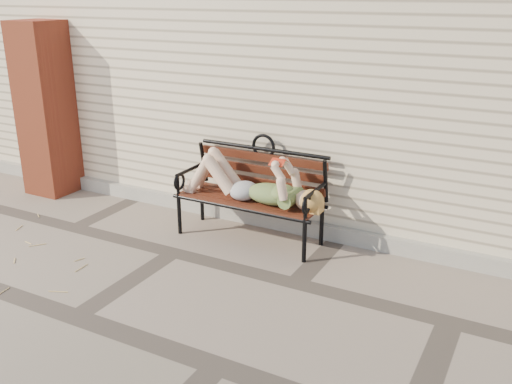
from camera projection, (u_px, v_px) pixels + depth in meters
The scene contains 6 objects.
ground at pixel (174, 253), 5.32m from camera, with size 80.00×80.00×0.00m, color gray.
house_wall at pixel (306, 57), 7.31m from camera, with size 8.00×4.00×3.00m, color beige.
foundation_strip at pixel (227, 211), 6.10m from camera, with size 8.00×0.10×0.15m, color #ACA79B.
brick_pillar at pixel (46, 109), 6.62m from camera, with size 0.50×0.50×2.00m, color #AA4326.
garden_bench at pixel (253, 183), 5.51m from camera, with size 1.54×0.61×1.00m.
reading_woman at pixel (248, 183), 5.39m from camera, with size 1.45×0.33×0.46m.
Camera 1 is at (2.94, -3.89, 2.33)m, focal length 40.00 mm.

